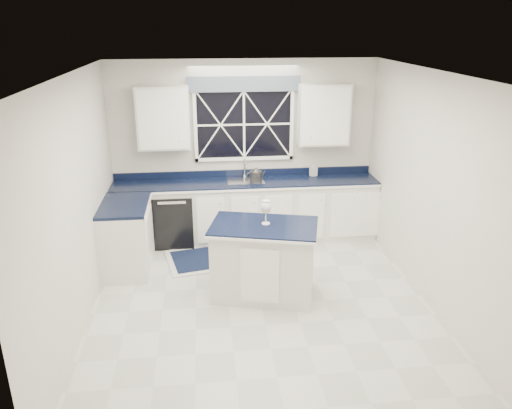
{
  "coord_description": "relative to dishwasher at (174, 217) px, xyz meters",
  "views": [
    {
      "loc": [
        -0.63,
        -5.18,
        3.21
      ],
      "look_at": [
        -0.02,
        0.4,
        1.14
      ],
      "focal_mm": 35.0,
      "sensor_mm": 36.0,
      "label": 1
    }
  ],
  "objects": [
    {
      "name": "faucet",
      "position": [
        1.1,
        0.19,
        0.69
      ],
      "size": [
        0.05,
        0.2,
        0.3
      ],
      "color": "silver",
      "rests_on": "countertop"
    },
    {
      "name": "upper_cabinets",
      "position": [
        1.1,
        0.13,
        1.49
      ],
      "size": [
        3.1,
        0.34,
        0.9
      ],
      "color": "silver",
      "rests_on": "ground"
    },
    {
      "name": "base_cabinets",
      "position": [
        0.77,
        -0.17,
        0.04
      ],
      "size": [
        3.99,
        1.6,
        0.9
      ],
      "color": "silver",
      "rests_on": "ground"
    },
    {
      "name": "ground",
      "position": [
        1.1,
        -1.95,
        -0.41
      ],
      "size": [
        4.5,
        4.5,
        0.0
      ],
      "primitive_type": "plane",
      "color": "silver",
      "rests_on": "ground"
    },
    {
      "name": "countertop",
      "position": [
        1.1,
        0.0,
        0.51
      ],
      "size": [
        3.98,
        0.64,
        0.04
      ],
      "primitive_type": "cube",
      "color": "black",
      "rests_on": "base_cabinets"
    },
    {
      "name": "island",
      "position": [
        1.16,
        -1.72,
        0.06
      ],
      "size": [
        1.4,
        1.05,
        0.94
      ],
      "rotation": [
        0.0,
        0.0,
        -0.25
      ],
      "color": "silver",
      "rests_on": "ground"
    },
    {
      "name": "dishwasher",
      "position": [
        0.0,
        0.0,
        0.0
      ],
      "size": [
        0.6,
        0.58,
        0.82
      ],
      "primitive_type": "cube",
      "color": "black",
      "rests_on": "ground"
    },
    {
      "name": "back_wall",
      "position": [
        1.1,
        0.3,
        0.94
      ],
      "size": [
        4.0,
        0.1,
        2.7
      ],
      "primitive_type": "cube",
      "color": "silver",
      "rests_on": "ground"
    },
    {
      "name": "kettle",
      "position": [
        1.25,
        -0.01,
        0.63
      ],
      "size": [
        0.31,
        0.22,
        0.22
      ],
      "rotation": [
        0.0,
        0.0,
        0.22
      ],
      "color": "#2C2C2F",
      "rests_on": "countertop"
    },
    {
      "name": "window",
      "position": [
        1.1,
        0.25,
        1.42
      ],
      "size": [
        1.65,
        0.09,
        1.26
      ],
      "color": "black",
      "rests_on": "ground"
    },
    {
      "name": "soap_bottle",
      "position": [
        2.17,
        0.18,
        0.63
      ],
      "size": [
        0.12,
        0.12,
        0.21
      ],
      "primitive_type": "imported",
      "rotation": [
        0.0,
        0.0,
        0.32
      ],
      "color": "silver",
      "rests_on": "countertop"
    },
    {
      "name": "wine_glass",
      "position": [
        1.19,
        -1.68,
        0.73
      ],
      "size": [
        0.12,
        0.12,
        0.3
      ],
      "color": "silver",
      "rests_on": "island"
    },
    {
      "name": "rug",
      "position": [
        0.62,
        -0.63,
        -0.4
      ],
      "size": [
        1.56,
        1.14,
        0.02
      ],
      "rotation": [
        0.0,
        0.0,
        0.21
      ],
      "color": "beige",
      "rests_on": "ground"
    }
  ]
}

